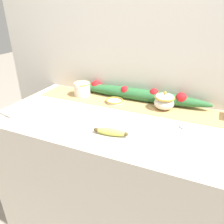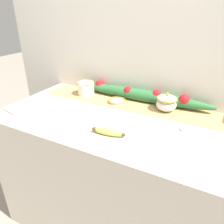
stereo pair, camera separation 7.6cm
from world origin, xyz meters
name	(u,v)px [view 1 (the left image)]	position (x,y,z in m)	size (l,w,h in m)	color
ground_plane	(120,222)	(0.00, 0.00, 0.00)	(12.00, 12.00, 0.00)	gray
countertop	(121,177)	(0.00, 0.00, 0.43)	(1.50, 0.71, 0.87)	beige
back_wall	(144,50)	(0.00, 0.38, 1.20)	(2.30, 0.04, 2.40)	silver
table_runner	(135,104)	(0.00, 0.23, 0.87)	(1.38, 0.23, 0.00)	tan
cream_pitcher	(82,89)	(-0.40, 0.23, 0.92)	(0.12, 0.14, 0.10)	white
sugar_bowl	(164,101)	(0.19, 0.23, 0.92)	(0.13, 0.13, 0.12)	white
small_dish	(115,101)	(-0.14, 0.20, 0.88)	(0.12, 0.12, 0.02)	white
banana	(111,132)	(0.01, -0.18, 0.89)	(0.18, 0.06, 0.04)	#CCD156
spoon	(181,126)	(0.32, 0.05, 0.87)	(0.16, 0.11, 0.01)	silver
napkin_stack	(14,111)	(-0.65, -0.17, 0.88)	(0.13, 0.13, 0.01)	silver
poinsettia_garland	(138,94)	(-0.01, 0.31, 0.92)	(0.95, 0.10, 0.10)	#2D6B38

